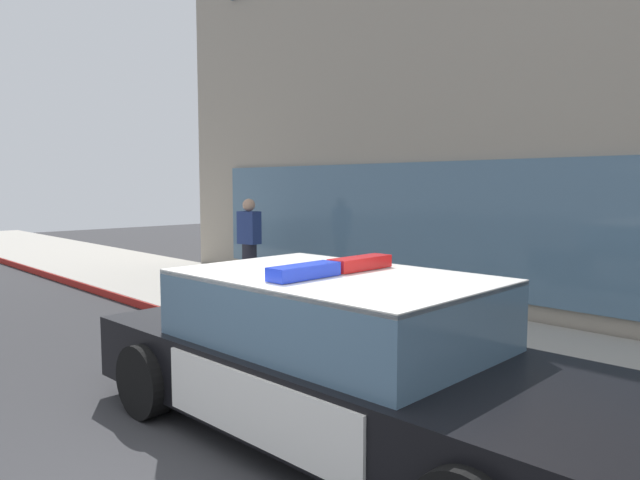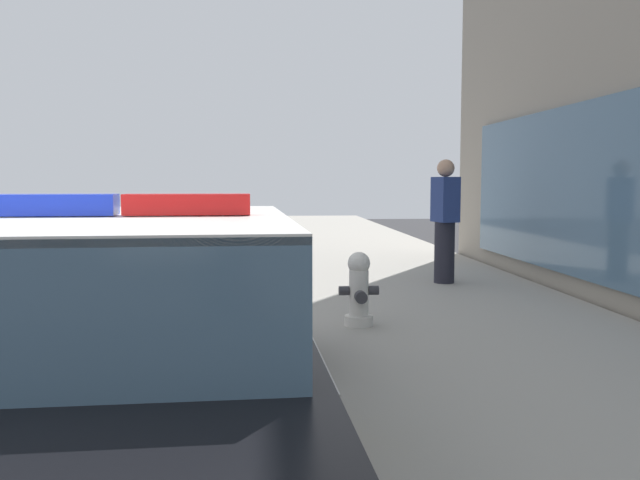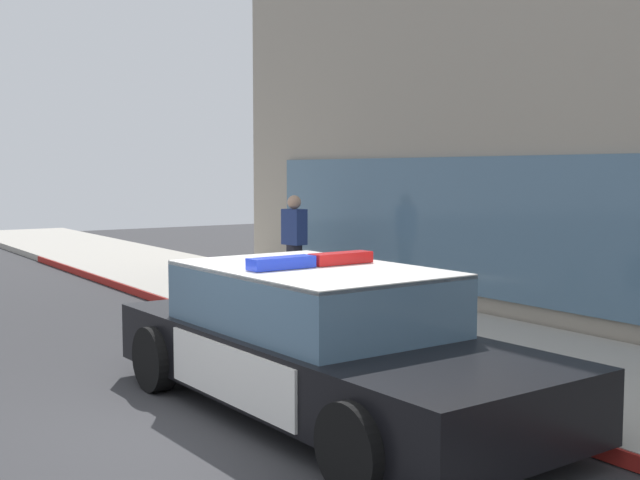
{
  "view_description": "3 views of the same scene",
  "coord_description": "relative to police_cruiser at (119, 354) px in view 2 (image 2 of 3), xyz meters",
  "views": [
    {
      "loc": [
        3.38,
        -2.47,
        2.14
      ],
      "look_at": [
        -1.91,
        2.57,
        1.44
      ],
      "focal_mm": 32.96,
      "sensor_mm": 36.0,
      "label": 1
    },
    {
      "loc": [
        3.51,
        1.75,
        1.56
      ],
      "look_at": [
        -0.6,
        2.09,
        1.2
      ],
      "focal_mm": 37.79,
      "sensor_mm": 36.0,
      "label": 2
    },
    {
      "loc": [
        6.31,
        -3.19,
        2.3
      ],
      "look_at": [
        -1.54,
        2.05,
        1.48
      ],
      "focal_mm": 45.44,
      "sensor_mm": 36.0,
      "label": 3
    }
  ],
  "objects": [
    {
      "name": "sidewalk",
      "position": [
        -0.05,
        2.83,
        -0.61
      ],
      "size": [
        48.0,
        3.36,
        0.15
      ],
      "primitive_type": "cube",
      "color": "#A39E93",
      "rests_on": "ground"
    },
    {
      "name": "curb_red_paint",
      "position": [
        -0.05,
        1.13,
        -0.61
      ],
      "size": [
        28.8,
        0.04,
        0.14
      ],
      "primitive_type": "cube",
      "color": "maroon",
      "rests_on": "ground"
    },
    {
      "name": "police_cruiser",
      "position": [
        0.0,
        0.0,
        0.0
      ],
      "size": [
        5.13,
        2.3,
        1.49
      ],
      "rotation": [
        0.0,
        0.0,
        0.04
      ],
      "color": "black",
      "rests_on": "ground"
    },
    {
      "name": "fire_hydrant",
      "position": [
        -2.98,
        1.66,
        -0.18
      ],
      "size": [
        0.34,
        0.39,
        0.73
      ],
      "color": "silver",
      "rests_on": "sidewalk"
    },
    {
      "name": "pedestrian_on_sidewalk",
      "position": [
        -5.66,
        3.23,
        0.33
      ],
      "size": [
        0.44,
        0.33,
        1.71
      ],
      "rotation": [
        0.0,
        0.0,
        4.91
      ],
      "color": "#23232D",
      "rests_on": "sidewalk"
    }
  ]
}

